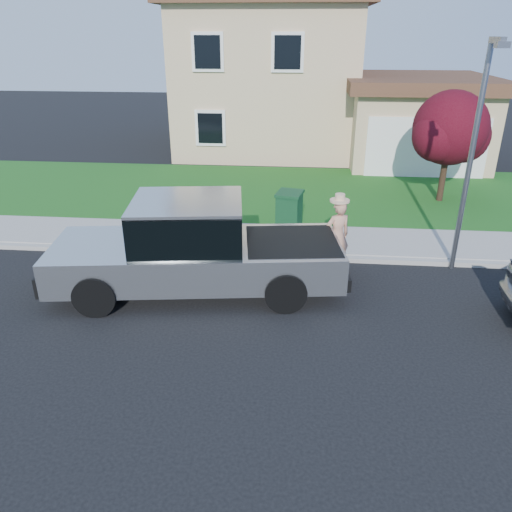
# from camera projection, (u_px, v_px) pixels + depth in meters

# --- Properties ---
(ground) EXTENTS (80.00, 80.00, 0.00)m
(ground) POSITION_uv_depth(u_px,v_px,m) (213.00, 314.00, 10.37)
(ground) COLOR black
(ground) RESTS_ON ground
(curb) EXTENTS (40.00, 0.20, 0.12)m
(curb) POSITION_uv_depth(u_px,v_px,m) (270.00, 256.00, 12.90)
(curb) COLOR gray
(curb) RESTS_ON ground
(sidewalk) EXTENTS (40.00, 2.00, 0.15)m
(sidewalk) POSITION_uv_depth(u_px,v_px,m) (273.00, 239.00, 13.89)
(sidewalk) COLOR gray
(sidewalk) RESTS_ON ground
(lawn) EXTENTS (40.00, 7.00, 0.10)m
(lawn) POSITION_uv_depth(u_px,v_px,m) (280.00, 193.00, 17.98)
(lawn) COLOR #134414
(lawn) RESTS_ON ground
(house) EXTENTS (14.00, 11.30, 6.85)m
(house) POSITION_uv_depth(u_px,v_px,m) (296.00, 81.00, 23.82)
(house) COLOR tan
(house) RESTS_ON ground
(pickup_truck) EXTENTS (6.70, 3.00, 2.13)m
(pickup_truck) POSITION_uv_depth(u_px,v_px,m) (196.00, 249.00, 10.96)
(pickup_truck) COLOR black
(pickup_truck) RESTS_ON ground
(woman) EXTENTS (0.75, 0.64, 1.92)m
(woman) POSITION_uv_depth(u_px,v_px,m) (337.00, 234.00, 12.01)
(woman) COLOR tan
(woman) RESTS_ON ground
(ornamental_tree) EXTENTS (2.64, 2.38, 3.62)m
(ornamental_tree) POSITION_uv_depth(u_px,v_px,m) (451.00, 132.00, 16.07)
(ornamental_tree) COLOR black
(ornamental_tree) RESTS_ON lawn
(trash_bin) EXTENTS (0.83, 0.91, 1.12)m
(trash_bin) POSITION_uv_depth(u_px,v_px,m) (289.00, 211.00, 14.13)
(trash_bin) COLOR #103B1D
(trash_bin) RESTS_ON sidewalk
(street_lamp) EXTENTS (0.27, 0.69, 5.27)m
(street_lamp) POSITION_uv_depth(u_px,v_px,m) (474.00, 147.00, 11.11)
(street_lamp) COLOR slate
(street_lamp) RESTS_ON ground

